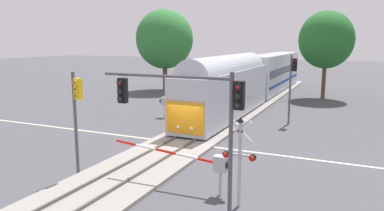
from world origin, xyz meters
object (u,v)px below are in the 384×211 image
crossing_gate_far (171,102)px  traffic_signal_far_side (292,78)px  traffic_signal_median (77,107)px  elm_centre_background (326,40)px  traffic_signal_near_right (190,107)px  commuter_train (255,77)px  pine_left_background (165,39)px  crossing_gate_near (206,162)px  crossing_signal_mast (240,153)px

crossing_gate_far → traffic_signal_far_side: size_ratio=1.04×
traffic_signal_median → elm_centre_background: elm_centre_background is taller
traffic_signal_median → traffic_signal_near_right: size_ratio=0.90×
commuter_train → pine_left_background: size_ratio=3.53×
traffic_signal_near_right → traffic_signal_median: bearing=166.8°
elm_centre_background → pine_left_background: (-20.07, -1.27, 0.09)m
crossing_gate_near → traffic_signal_near_right: bearing=-83.4°
crossing_gate_near → crossing_gate_far: (-8.78, 13.56, -0.02)m
crossing_gate_near → traffic_signal_median: 6.89m
elm_centre_background → traffic_signal_near_right: bearing=-93.5°
pine_left_background → commuter_train: bearing=-18.3°
crossing_gate_near → traffic_signal_median: bearing=-174.2°
elm_centre_background → traffic_signal_median: bearing=-105.9°
crossing_gate_near → pine_left_background: bearing=121.5°
traffic_signal_near_right → elm_centre_background: (2.00, 32.56, 2.48)m
traffic_signal_far_side → pine_left_background: pine_left_background is taller
crossing_signal_mast → crossing_gate_far: size_ratio=0.64×
pine_left_background → crossing_gate_far: bearing=-59.8°
traffic_signal_median → crossing_gate_near: bearing=5.8°
commuter_train → traffic_signal_median: (-2.17, -25.26, 0.71)m
crossing_gate_near → traffic_signal_far_side: (1.07, 15.42, 2.30)m
crossing_signal_mast → elm_centre_background: size_ratio=0.37×
commuter_train → elm_centre_background: bearing=40.7°
crossing_gate_far → elm_centre_background: size_ratio=0.58×
crossing_signal_mast → elm_centre_background: bearing=89.0°
commuter_train → crossing_signal_mast: size_ratio=10.15×
commuter_train → traffic_signal_near_right: traffic_signal_near_right is taller
crossing_signal_mast → traffic_signal_median: size_ratio=0.72×
crossing_gate_far → pine_left_background: pine_left_background is taller
crossing_gate_far → elm_centre_background: 20.75m
crossing_signal_mast → crossing_gate_far: (-10.52, 14.29, -0.87)m
crossing_gate_far → elm_centre_background: bearing=56.6°
crossing_signal_mast → elm_centre_background: (0.53, 31.03, 4.47)m
commuter_train → elm_centre_background: (6.64, 5.70, 3.97)m
crossing_gate_near → crossing_signal_mast: crossing_signal_mast is taller
commuter_train → pine_left_background: bearing=161.7°
traffic_signal_near_right → pine_left_background: bearing=120.0°
crossing_gate_near → commuter_train: bearing=100.1°
crossing_gate_far → traffic_signal_median: traffic_signal_median is taller
crossing_gate_near → traffic_signal_far_side: traffic_signal_far_side is taller
commuter_train → crossing_signal_mast: (6.11, -25.33, -0.50)m
traffic_signal_far_side → elm_centre_background: (1.19, 14.88, 3.02)m
traffic_signal_near_right → crossing_gate_near: bearing=96.6°
crossing_gate_far → commuter_train: bearing=68.2°
crossing_gate_far → pine_left_background: size_ratio=0.54×
traffic_signal_far_side → elm_centre_background: elm_centre_background is taller
traffic_signal_median → traffic_signal_far_side: bearing=64.7°
traffic_signal_near_right → traffic_signal_far_side: (0.81, 17.68, -0.54)m
crossing_gate_near → traffic_signal_far_side: bearing=86.0°
pine_left_background → traffic_signal_median: bearing=-69.2°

